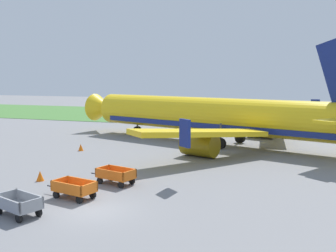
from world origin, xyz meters
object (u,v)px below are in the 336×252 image
at_px(traffic_cone_near_plane, 81,147).
at_px(traffic_cone_mid_apron, 40,176).
at_px(baggage_cart_second_in_row, 18,204).
at_px(airplane, 219,116).
at_px(baggage_cart_third_in_row, 74,188).
at_px(baggage_cart_fourth_in_row, 116,175).

xyz_separation_m(traffic_cone_near_plane, traffic_cone_mid_apron, (3.32, -10.72, 0.02)).
xyz_separation_m(baggage_cart_second_in_row, traffic_cone_near_plane, (-6.56, 16.81, -0.26)).
xyz_separation_m(airplane, traffic_cone_mid_apron, (-8.76, -18.68, -2.70)).
bearing_deg(traffic_cone_mid_apron, airplane, 64.88).
height_order(airplane, traffic_cone_mid_apron, airplane).
bearing_deg(traffic_cone_mid_apron, baggage_cart_third_in_row, -30.90).
relative_size(traffic_cone_near_plane, traffic_cone_mid_apron, 0.95).
bearing_deg(traffic_cone_mid_apron, baggage_cart_second_in_row, -61.95).
xyz_separation_m(airplane, baggage_cart_fourth_in_row, (-3.42, -17.68, -2.45)).
relative_size(airplane, baggage_cart_second_in_row, 10.22).
xyz_separation_m(airplane, traffic_cone_near_plane, (-12.07, -7.96, -2.72)).
bearing_deg(airplane, traffic_cone_mid_apron, -115.12).
bearing_deg(baggage_cart_second_in_row, traffic_cone_near_plane, 111.33).
distance_m(traffic_cone_near_plane, traffic_cone_mid_apron, 11.22).
height_order(baggage_cart_third_in_row, traffic_cone_mid_apron, baggage_cart_third_in_row).
height_order(baggage_cart_second_in_row, traffic_cone_mid_apron, baggage_cart_second_in_row).
distance_m(baggage_cart_fourth_in_row, traffic_cone_mid_apron, 5.43).
relative_size(airplane, traffic_cone_near_plane, 54.47).
bearing_deg(traffic_cone_near_plane, traffic_cone_mid_apron, -72.80).
height_order(airplane, traffic_cone_near_plane, airplane).
relative_size(baggage_cart_second_in_row, baggage_cart_third_in_row, 0.99).
relative_size(airplane, baggage_cart_third_in_row, 10.15).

